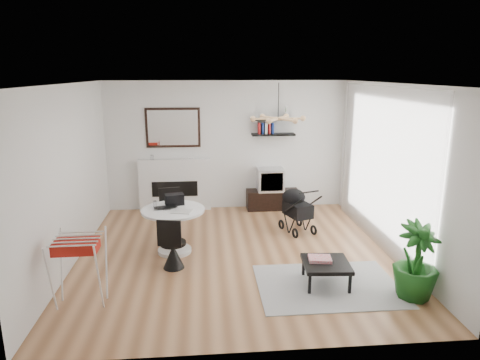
{
  "coord_description": "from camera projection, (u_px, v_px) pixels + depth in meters",
  "views": [
    {
      "loc": [
        -0.49,
        -6.39,
        2.87
      ],
      "look_at": [
        0.1,
        0.4,
        1.14
      ],
      "focal_mm": 32.0,
      "sensor_mm": 36.0,
      "label": 1
    }
  ],
  "objects": [
    {
      "name": "shelf_upper",
      "position": [
        274.0,
        119.0,
        8.82
      ],
      "size": [
        0.9,
        0.25,
        0.04
      ],
      "primitive_type": "cube",
      "color": "black",
      "rests_on": "wall_back"
    },
    {
      "name": "drying_rack",
      "position": [
        79.0,
        269.0,
        5.32
      ],
      "size": [
        0.61,
        0.57,
        0.91
      ],
      "rotation": [
        0.0,
        0.0,
        0.01
      ],
      "color": "white",
      "rests_on": "floor"
    },
    {
      "name": "ceiling",
      "position": [
        235.0,
        84.0,
        6.26
      ],
      "size": [
        5.0,
        5.0,
        0.0
      ],
      "primitive_type": "plane",
      "color": "white",
      "rests_on": "wall_back"
    },
    {
      "name": "laptop",
      "position": [
        166.0,
        209.0,
        6.8
      ],
      "size": [
        0.41,
        0.31,
        0.03
      ],
      "primitive_type": "imported",
      "rotation": [
        0.0,
        0.0,
        0.23
      ],
      "color": "black",
      "rests_on": "dining_table"
    },
    {
      "name": "magazines",
      "position": [
        320.0,
        259.0,
        5.91
      ],
      "size": [
        0.34,
        0.28,
        0.04
      ],
      "primitive_type": "cube",
      "rotation": [
        0.0,
        0.0,
        -0.14
      ],
      "color": "#DF3749",
      "rests_on": "coffee_table"
    },
    {
      "name": "chair_near",
      "position": [
        173.0,
        252.0,
        6.37
      ],
      "size": [
        0.41,
        0.42,
        0.82
      ],
      "rotation": [
        0.0,
        0.0,
        2.94
      ],
      "color": "black",
      "rests_on": "floor"
    },
    {
      "name": "shelf_lower",
      "position": [
        273.0,
        134.0,
        8.9
      ],
      "size": [
        0.9,
        0.25,
        0.04
      ],
      "primitive_type": "cube",
      "color": "black",
      "rests_on": "wall_back"
    },
    {
      "name": "black_bag",
      "position": [
        174.0,
        199.0,
        7.03
      ],
      "size": [
        0.33,
        0.24,
        0.18
      ],
      "primitive_type": "cube",
      "rotation": [
        0.0,
        0.0,
        0.23
      ],
      "color": "black",
      "rests_on": "dining_table"
    },
    {
      "name": "tv_console",
      "position": [
        273.0,
        199.0,
        9.17
      ],
      "size": [
        1.11,
        0.39,
        0.42
      ],
      "primitive_type": "cube",
      "color": "black",
      "rests_on": "floor"
    },
    {
      "name": "rug",
      "position": [
        328.0,
        285.0,
        5.9
      ],
      "size": [
        1.93,
        1.39,
        0.01
      ],
      "primitive_type": "cube",
      "color": "gray",
      "rests_on": "floor"
    },
    {
      "name": "newspaper",
      "position": [
        182.0,
        211.0,
        6.71
      ],
      "size": [
        0.35,
        0.31,
        0.01
      ],
      "primitive_type": "cube",
      "rotation": [
        0.0,
        0.0,
        -0.24
      ],
      "color": "silver",
      "rests_on": "dining_table"
    },
    {
      "name": "potted_plant",
      "position": [
        416.0,
        261.0,
        5.48
      ],
      "size": [
        0.71,
        0.71,
        1.02
      ],
      "primitive_type": "imported",
      "rotation": [
        0.0,
        0.0,
        0.29
      ],
      "color": "#195317",
      "rests_on": "floor"
    },
    {
      "name": "wall_back",
      "position": [
        226.0,
        146.0,
        9.0
      ],
      "size": [
        5.0,
        0.0,
        5.0
      ],
      "primitive_type": "plane",
      "rotation": [
        1.57,
        0.0,
        0.0
      ],
      "color": "white",
      "rests_on": "floor"
    },
    {
      "name": "floor",
      "position": [
        236.0,
        254.0,
        6.92
      ],
      "size": [
        5.0,
        5.0,
        0.0
      ],
      "primitive_type": "plane",
      "color": "#905C37",
      "rests_on": "ground"
    },
    {
      "name": "drinking_glass",
      "position": [
        155.0,
        204.0,
        6.92
      ],
      "size": [
        0.06,
        0.06,
        0.1
      ],
      "primitive_type": "cylinder",
      "color": "white",
      "rests_on": "dining_table"
    },
    {
      "name": "fireplace",
      "position": [
        175.0,
        179.0,
        9.0
      ],
      "size": [
        1.5,
        0.17,
        2.16
      ],
      "color": "white",
      "rests_on": "floor"
    },
    {
      "name": "pendant_lamp",
      "position": [
        278.0,
        119.0,
        6.74
      ],
      "size": [
        0.9,
        0.9,
        0.1
      ],
      "primitive_type": null,
      "color": "tan",
      "rests_on": "ceiling"
    },
    {
      "name": "dining_table",
      "position": [
        174.0,
        224.0,
        6.89
      ],
      "size": [
        1.01,
        1.01,
        0.74
      ],
      "color": "white",
      "rests_on": "floor"
    },
    {
      "name": "stroller",
      "position": [
        296.0,
        211.0,
        7.86
      ],
      "size": [
        0.63,
        0.79,
        0.87
      ],
      "rotation": [
        0.0,
        0.0,
        0.33
      ],
      "color": "black",
      "rests_on": "floor"
    },
    {
      "name": "crt_tv",
      "position": [
        270.0,
        179.0,
        9.05
      ],
      "size": [
        0.55,
        0.48,
        0.48
      ],
      "color": "silver",
      "rests_on": "tv_console"
    },
    {
      "name": "coffee_table",
      "position": [
        326.0,
        265.0,
        5.87
      ],
      "size": [
        0.67,
        0.67,
        0.32
      ],
      "rotation": [
        0.0,
        0.0,
        -0.08
      ],
      "color": "black",
      "rests_on": "rug"
    },
    {
      "name": "wall_right",
      "position": [
        392.0,
        170.0,
        6.8
      ],
      "size": [
        0.0,
        5.0,
        5.0
      ],
      "primitive_type": "plane",
      "rotation": [
        1.57,
        0.0,
        -1.57
      ],
      "color": "white",
      "rests_on": "floor"
    },
    {
      "name": "sheer_curtain",
      "position": [
        381.0,
        167.0,
        6.98
      ],
      "size": [
        0.04,
        3.6,
        2.6
      ],
      "primitive_type": "cube",
      "color": "white",
      "rests_on": "wall_right"
    },
    {
      "name": "chair_far",
      "position": [
        171.0,
        222.0,
        7.61
      ],
      "size": [
        0.42,
        0.44,
        0.86
      ],
      "rotation": [
        0.0,
        0.0,
        0.17
      ],
      "color": "black",
      "rests_on": "floor"
    },
    {
      "name": "wall_left",
      "position": [
        69.0,
        176.0,
        6.38
      ],
      "size": [
        0.0,
        5.0,
        5.0
      ],
      "primitive_type": "plane",
      "rotation": [
        1.57,
        0.0,
        1.57
      ],
      "color": "white",
      "rests_on": "floor"
    }
  ]
}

